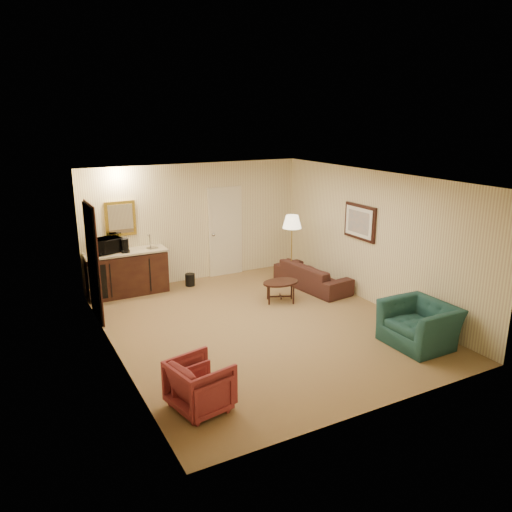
{
  "coord_description": "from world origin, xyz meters",
  "views": [
    {
      "loc": [
        -3.92,
        -7.18,
        3.6
      ],
      "look_at": [
        0.18,
        0.5,
        1.13
      ],
      "focal_mm": 35.0,
      "sensor_mm": 36.0,
      "label": 1
    }
  ],
  "objects": [
    {
      "name": "sofa",
      "position": [
        1.95,
        1.24,
        0.36
      ],
      "size": [
        0.75,
        1.87,
        0.71
      ],
      "primitive_type": "imported",
      "rotation": [
        0.0,
        0.0,
        1.69
      ],
      "color": "black",
      "rests_on": "ground"
    },
    {
      "name": "ground",
      "position": [
        0.0,
        0.0,
        0.0
      ],
      "size": [
        6.0,
        6.0,
        0.0
      ],
      "primitive_type": "plane",
      "color": "#946F4B",
      "rests_on": "ground"
    },
    {
      "name": "wetbar_cabinet",
      "position": [
        -1.65,
        2.72,
        0.46
      ],
      "size": [
        1.64,
        0.58,
        0.92
      ],
      "primitive_type": "cube",
      "color": "#361D11",
      "rests_on": "ground"
    },
    {
      "name": "teal_armchair",
      "position": [
        1.9,
        -1.87,
        0.47
      ],
      "size": [
        0.7,
        1.07,
        0.93
      ],
      "primitive_type": "imported",
      "rotation": [
        0.0,
        0.0,
        -1.57
      ],
      "color": "#1B4442",
      "rests_on": "ground"
    },
    {
      "name": "coffee_table",
      "position": [
        0.91,
        0.83,
        0.21
      ],
      "size": [
        0.88,
        0.76,
        0.43
      ],
      "primitive_type": "cube",
      "rotation": [
        0.0,
        0.0,
        -0.43
      ],
      "color": "black",
      "rests_on": "ground"
    },
    {
      "name": "rose_chair_far",
      "position": [
        -1.9,
        -1.9,
        0.36
      ],
      "size": [
        0.78,
        0.81,
        0.71
      ],
      "primitive_type": "imported",
      "rotation": [
        0.0,
        0.0,
        1.78
      ],
      "color": "#9A3432",
      "rests_on": "ground"
    },
    {
      "name": "coffee_maker",
      "position": [
        -1.68,
        2.63,
        1.06
      ],
      "size": [
        0.16,
        0.16,
        0.29
      ],
      "primitive_type": "cylinder",
      "rotation": [
        0.0,
        0.0,
        -0.02
      ],
      "color": "black",
      "rests_on": "wetbar_cabinet"
    },
    {
      "name": "room_walls",
      "position": [
        -0.1,
        0.77,
        1.72
      ],
      "size": [
        5.02,
        6.01,
        2.61
      ],
      "color": "#F6EDB8",
      "rests_on": "ground"
    },
    {
      "name": "microwave",
      "position": [
        -2.02,
        2.76,
        1.11
      ],
      "size": [
        0.62,
        0.45,
        0.38
      ],
      "primitive_type": "imported",
      "rotation": [
        0.0,
        0.0,
        0.3
      ],
      "color": "black",
      "rests_on": "wetbar_cabinet"
    },
    {
      "name": "rose_chair_near",
      "position": [
        -1.9,
        -2.0,
        0.29
      ],
      "size": [
        0.63,
        0.66,
        0.59
      ],
      "primitive_type": "imported",
      "rotation": [
        0.0,
        0.0,
        1.75
      ],
      "color": "#9A3432",
      "rests_on": "ground"
    },
    {
      "name": "floor_lamp",
      "position": [
        1.7,
        1.7,
        0.77
      ],
      "size": [
        0.45,
        0.45,
        1.54
      ],
      "primitive_type": "cube",
      "rotation": [
        0.0,
        0.0,
        0.11
      ],
      "color": "#B4943C",
      "rests_on": "ground"
    },
    {
      "name": "waste_bin",
      "position": [
        -0.33,
        2.6,
        0.13
      ],
      "size": [
        0.23,
        0.23,
        0.26
      ],
      "primitive_type": "cylinder",
      "rotation": [
        0.0,
        0.0,
        0.08
      ],
      "color": "black",
      "rests_on": "ground"
    }
  ]
}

